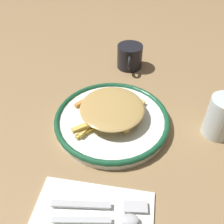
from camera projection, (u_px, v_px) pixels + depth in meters
The scene contains 8 objects.
ground_plane at pixel (112, 124), 0.62m from camera, with size 2.60×2.60×0.00m, color #93734B.
plate at pixel (112, 120), 0.61m from camera, with size 0.28×0.28×0.03m.
fries_heap at pixel (113, 109), 0.60m from camera, with size 0.19×0.19×0.04m.
napkin at pixel (91, 222), 0.44m from camera, with size 0.15×0.22×0.01m, color white.
fork at pixel (100, 205), 0.45m from camera, with size 0.03×0.18×0.01m.
spoon at pixel (111, 220), 0.43m from camera, with size 0.03×0.15×0.01m.
water_glass at pixel (221, 117), 0.57m from camera, with size 0.07×0.07×0.10m, color silver.
coffee_mug at pixel (130, 57), 0.79m from camera, with size 0.10×0.08×0.07m.
Camera 1 is at (0.43, 0.04, 0.44)m, focal length 39.89 mm.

